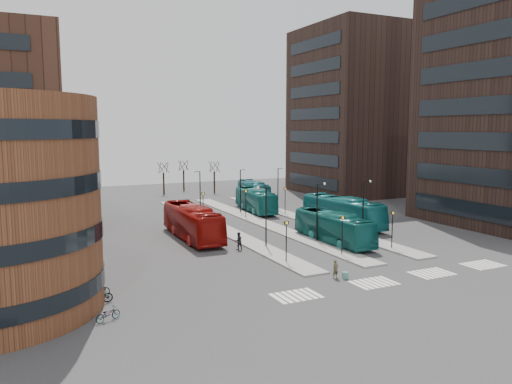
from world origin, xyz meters
name	(u,v)px	position (x,y,z in m)	size (l,w,h in m)	color
ground	(421,296)	(0.00, 0.00, 0.00)	(160.00, 160.00, 0.00)	#303032
island_left	(218,226)	(-4.00, 30.00, 0.07)	(2.50, 45.00, 0.15)	gray
island_mid	(262,222)	(2.00, 30.00, 0.07)	(2.50, 45.00, 0.15)	gray
island_right	(302,219)	(8.00, 30.00, 0.07)	(2.50, 45.00, 0.15)	gray
suitcase	(345,275)	(-2.43, 5.81, 0.28)	(0.44, 0.35, 0.56)	#1C2F9A
red_bus	(192,222)	(-8.77, 25.21, 1.82)	(3.06, 13.08, 3.64)	maroon
teal_bus_a	(333,227)	(4.02, 17.02, 1.61)	(2.71, 11.57, 3.22)	#125E5A
teal_bus_b	(255,200)	(5.19, 38.50, 1.65)	(2.78, 11.87, 3.31)	#146864
teal_bus_c	(343,211)	(10.13, 23.96, 1.81)	(3.05, 13.02, 3.63)	#166A6F
teal_bus_d	(254,191)	(9.79, 48.90, 1.59)	(2.67, 11.41, 3.18)	#166771
traveller	(336,269)	(-3.07, 6.26, 0.76)	(0.56, 0.36, 1.53)	#47432B
commuter_a	(238,241)	(-6.29, 18.36, 0.88)	(0.86, 0.67, 1.76)	black
commuter_b	(346,239)	(3.76, 14.30, 0.89)	(1.04, 0.43, 1.77)	black
commuter_c	(349,237)	(4.94, 15.47, 0.78)	(1.01, 0.58, 1.56)	black
bicycle_near	(108,314)	(-21.00, 4.98, 0.45)	(0.59, 1.71, 0.90)	gray
bicycle_mid	(100,296)	(-21.00, 8.44, 0.53)	(0.50, 1.78, 1.07)	gray
bicycle_far	(97,290)	(-21.00, 9.88, 0.49)	(0.65, 1.87, 0.98)	gray
crosswalk_stripes	(401,278)	(1.75, 4.00, 0.01)	(22.35, 2.40, 0.01)	silver
tower_far	(359,112)	(31.98, 50.00, 15.00)	(20.12, 20.00, 30.00)	black
sign_poles	(286,213)	(1.60, 23.00, 2.41)	(12.45, 22.12, 3.65)	black
lamp_posts	(273,197)	(2.64, 28.00, 3.58)	(14.04, 20.24, 6.12)	black
bare_trees	(187,178)	(2.67, 62.67, 2.72)	(10.97, 8.14, 5.90)	black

